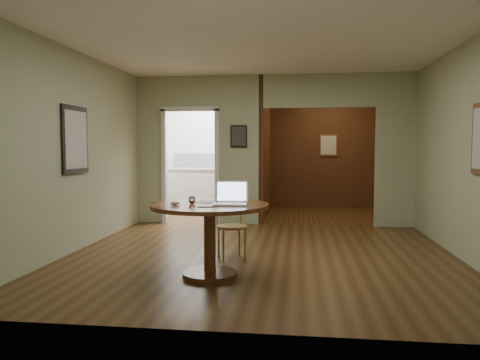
# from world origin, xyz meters

# --- Properties ---
(floor) EXTENTS (5.00, 5.00, 0.00)m
(floor) POSITION_xyz_m (0.00, 0.00, 0.00)
(floor) COLOR #412712
(floor) RESTS_ON ground
(room_shell) EXTENTS (5.20, 7.50, 5.00)m
(room_shell) POSITION_xyz_m (-0.47, 3.10, 1.29)
(room_shell) COLOR white
(room_shell) RESTS_ON ground
(dining_table) EXTENTS (1.27, 1.27, 0.80)m
(dining_table) POSITION_xyz_m (-0.47, -1.01, 0.59)
(dining_table) COLOR #612C18
(dining_table) RESTS_ON ground
(chair) EXTENTS (0.50, 0.50, 0.91)m
(chair) POSITION_xyz_m (-0.37, -0.14, 0.50)
(chair) COLOR #A57E3A
(chair) RESTS_ON ground
(open_laptop) EXTENTS (0.37, 0.33, 0.25)m
(open_laptop) POSITION_xyz_m (-0.23, -1.04, 0.86)
(open_laptop) COLOR white
(open_laptop) RESTS_ON dining_table
(closed_laptop) EXTENTS (0.36, 0.26, 0.03)m
(closed_laptop) POSITION_xyz_m (-0.52, -0.85, 0.81)
(closed_laptop) COLOR #B5B5BA
(closed_laptop) RESTS_ON dining_table
(mouse) EXTENTS (0.12, 0.08, 0.04)m
(mouse) POSITION_xyz_m (-0.80, -1.18, 0.82)
(mouse) COLOR white
(mouse) RESTS_ON dining_table
(wine_glass) EXTENTS (0.08, 0.08, 0.09)m
(wine_glass) POSITION_xyz_m (-0.65, -1.05, 0.84)
(wine_glass) COLOR white
(wine_glass) RESTS_ON dining_table
(pen) EXTENTS (0.15, 0.04, 0.01)m
(pen) POSITION_xyz_m (-0.46, -1.31, 0.80)
(pen) COLOR #0B1453
(pen) RESTS_ON dining_table
(kitchen_cabinet) EXTENTS (2.06, 0.60, 0.94)m
(kitchen_cabinet) POSITION_xyz_m (-1.35, 4.20, 0.47)
(kitchen_cabinet) COLOR white
(kitchen_cabinet) RESTS_ON ground
(grocery_bag) EXTENTS (0.35, 0.31, 0.30)m
(grocery_bag) POSITION_xyz_m (-0.64, 4.20, 1.09)
(grocery_bag) COLOR beige
(grocery_bag) RESTS_ON kitchen_cabinet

